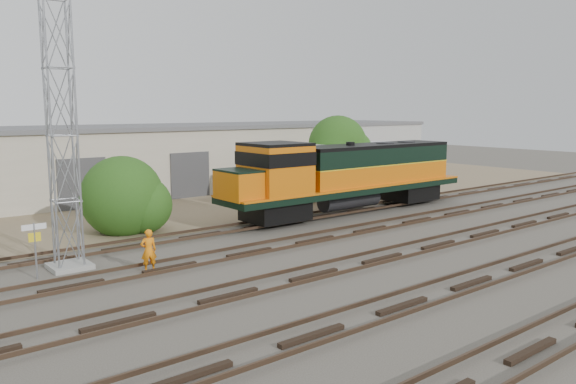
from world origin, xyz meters
TOP-DOWN VIEW (x-y plane):
  - ground at (0.00, 0.00)m, footprint 140.00×140.00m
  - dirt_strip at (0.00, 15.00)m, footprint 80.00×16.00m
  - tracks at (0.00, -3.00)m, footprint 80.00×20.40m
  - warehouse at (0.04, 22.98)m, footprint 58.40×10.40m
  - locomotive at (6.54, 6.00)m, footprint 18.47×3.24m
  - signal_tower at (-11.20, 4.27)m, footprint 1.60×1.60m
  - sign_post at (-12.68, 3.55)m, footprint 0.91×0.07m
  - worker at (-8.79, 1.78)m, footprint 0.72×0.55m
  - semi_trailer at (11.34, 11.30)m, footprint 12.96×2.77m
  - dumpster_blue at (20.17, 16.45)m, footprint 1.86×1.78m
  - dumpster_red at (20.88, 16.15)m, footprint 1.67×1.59m
  - tree_mid at (-6.48, 9.33)m, footprint 4.62×4.40m
  - tree_east at (12.09, 12.24)m, footprint 4.75×4.53m

SIDE VIEW (x-z plane):
  - ground at x=0.00m, z-range 0.00..0.00m
  - dirt_strip at x=0.00m, z-range 0.00..0.02m
  - tracks at x=0.00m, z-range -0.06..0.22m
  - dumpster_red at x=20.88m, z-range 0.00..1.40m
  - dumpster_blue at x=20.17m, z-range 0.00..1.50m
  - worker at x=-8.79m, z-range 0.00..1.77m
  - sign_post at x=-12.68m, z-range 0.45..2.68m
  - tree_mid at x=-6.48m, z-range -0.37..4.03m
  - semi_trailer at x=11.34m, z-range 0.51..4.49m
  - locomotive at x=6.54m, z-range 0.31..4.75m
  - warehouse at x=0.04m, z-range 0.00..5.30m
  - tree_east at x=12.09m, z-range 0.67..6.78m
  - signal_tower at x=-11.20m, z-range -0.15..10.73m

